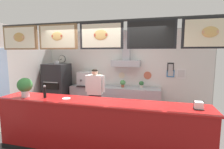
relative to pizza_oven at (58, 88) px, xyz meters
name	(u,v)px	position (x,y,z in m)	size (l,w,h in m)	color
ground_plane	(104,142)	(2.14, -1.53, -0.83)	(6.68, 6.68, 0.00)	#3F3A38
back_wall_assembly	(123,69)	(2.14, 0.51, 0.65)	(5.56, 2.51, 2.76)	#9E9E99
left_wall_with_window	(1,78)	(-0.64, -1.54, 0.55)	(0.15, 4.44, 2.76)	silver
service_counter	(97,128)	(2.14, -2.01, -0.28)	(4.18, 0.65, 1.09)	maroon
back_prep_counter	(114,101)	(1.92, 0.29, -0.38)	(2.94, 0.59, 0.91)	#A3A5AD
pizza_oven	(58,88)	(0.00, 0.00, 0.00)	(0.74, 0.74, 1.75)	#232326
shop_worker	(95,96)	(1.63, -0.75, 0.02)	(0.55, 0.25, 1.58)	#232328
espresso_machine	(87,79)	(0.98, 0.26, 0.32)	(0.56, 0.56, 0.47)	silver
potted_sage	(123,83)	(2.20, 0.27, 0.22)	(0.18, 0.18, 0.24)	#9E563D
potted_oregano	(141,84)	(2.79, 0.31, 0.21)	(0.15, 0.15, 0.22)	beige
basil_vase	(25,86)	(0.57, -2.08, 0.49)	(0.30, 0.30, 0.41)	silver
napkin_holder	(199,106)	(3.93, -2.00, 0.32)	(0.16, 0.15, 0.14)	#262628
condiment_plate	(66,98)	(1.48, -2.00, 0.27)	(0.17, 0.17, 0.01)	white
pepper_grinder	(45,92)	(1.01, -2.04, 0.39)	(0.06, 0.06, 0.27)	black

